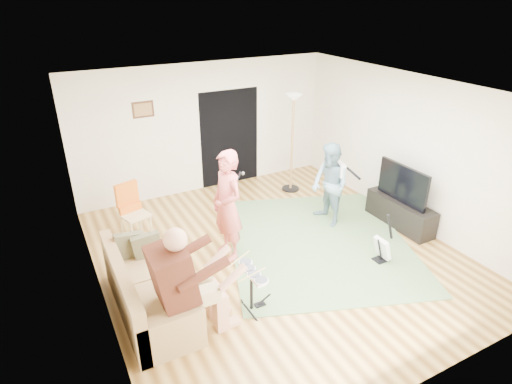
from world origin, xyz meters
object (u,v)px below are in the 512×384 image
Objects in this scene: sofa at (144,294)px; guitarist at (330,185)px; tv_cabinet at (400,213)px; singer at (227,206)px; dining_chair at (135,219)px; guitar_spare at (383,248)px; television at (403,184)px; torchiere_lamp at (293,126)px; drum_kit at (251,292)px.

guitarist is at bearing 12.78° from sofa.
guitarist is 1.11× the size of tv_cabinet.
sofa is 1.84m from singer.
sofa is 2.03m from dining_chair.
singer is at bearing 169.94° from tv_cabinet.
tv_cabinet is (1.11, 0.74, 0.01)m from guitar_spare.
television is at bearing 1.66° from sofa.
tv_cabinet is at bearing 59.88° from guitarist.
guitar_spare is 1.34m from tv_cabinet.
torchiere_lamp is 3.65m from dining_chair.
sofa is 1.31× the size of guitarist.
guitarist is at bearing 147.38° from television.
sofa is at bearing -75.88° from guitarist.
guitar_spare reaches higher than drum_kit.
torchiere_lamp is 1.89× the size of television.
torchiere_lamp reaches higher than dining_chair.
singer reaches higher than sofa.
torchiere_lamp reaches higher than sofa.
dining_chair is at bearing 141.91° from guitar_spare.
guitar_spare is 0.41× the size of torchiere_lamp.
torchiere_lamp is at bearing 32.08° from sofa.
guitarist is at bearing -36.11° from dining_chair.
tv_cabinet is (4.79, 0.14, -0.02)m from sofa.
drum_kit is at bearing -56.65° from guitarist.
sofa is at bearing -147.92° from torchiere_lamp.
television reaches higher than sofa.
torchiere_lamp is (2.55, 3.05, 1.15)m from drum_kit.
sofa is at bearing -178.34° from television.
singer is 0.87× the size of torchiere_lamp.
singer is at bearing 24.26° from sofa.
singer is 3.33m from tv_cabinet.
guitarist is (2.37, 1.48, 0.49)m from drum_kit.
guitar_spare is (2.39, 0.05, -0.04)m from drum_kit.
singer is 1.84m from dining_chair.
drum_kit is 2.84m from guitarist.
guitarist is at bearing -96.42° from torchiere_lamp.
television is (1.08, -0.69, 0.08)m from guitarist.
sofa is 1.44m from drum_kit.
drum_kit is 0.47× the size of tv_cabinet.
drum_kit is at bearing -26.74° from sofa.
tv_cabinet is (1.13, -0.69, -0.52)m from guitarist.
drum_kit is 0.65× the size of dining_chair.
dining_chair is at bearing -108.08° from guitarist.
guitarist reaches higher than tv_cabinet.
dining_chair reaches higher than tv_cabinet.
drum_kit is at bearing -129.81° from torchiere_lamp.
drum_kit is at bearing -19.29° from singer.
singer is 2.88m from torchiere_lamp.
drum_kit is 2.39m from guitar_spare.
torchiere_lamp is at bearing 87.02° from guitar_spare.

